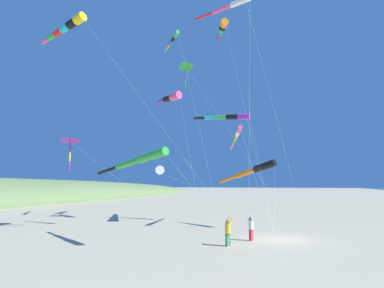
{
  "coord_description": "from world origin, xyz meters",
  "views": [
    {
      "loc": [
        -1.85,
        22.96,
        3.73
      ],
      "look_at": [
        7.57,
        -3.15,
        7.19
      ],
      "focal_mm": 30.01,
      "sensor_mm": 36.0,
      "label": 1
    }
  ],
  "objects_px": {
    "kite_windsock_long_streamer_left": "(236,136)",
    "kite_windsock_orange_high_right": "(254,170)",
    "kite_windsock_blue_topmost": "(139,160)",
    "kite_delta_teal_far_right": "(186,67)",
    "kite_windsock_green_low_center": "(173,40)",
    "kite_windsock_black_fish_shape": "(68,26)",
    "kite_windsock_rainbow_low_near": "(172,97)",
    "kite_windsock_striped_overhead": "(229,117)",
    "kite_windsock_magenta_far_left": "(230,6)",
    "kite_delta_yellow_midlevel": "(71,141)",
    "person_adult_flyer": "(228,230)",
    "kite_windsock_checkered_midright": "(223,28)",
    "kite_windsock_red_high_left": "(159,170)",
    "person_child_green_jacket": "(251,226)"
  },
  "relations": [
    {
      "from": "kite_windsock_striped_overhead",
      "to": "kite_delta_yellow_midlevel",
      "type": "bearing_deg",
      "value": 33.85
    },
    {
      "from": "kite_windsock_blue_topmost",
      "to": "kite_delta_yellow_midlevel",
      "type": "height_order",
      "value": "kite_delta_yellow_midlevel"
    },
    {
      "from": "person_adult_flyer",
      "to": "kite_windsock_striped_overhead",
      "type": "relative_size",
      "value": 0.16
    },
    {
      "from": "kite_windsock_magenta_far_left",
      "to": "kite_windsock_checkered_midright",
      "type": "distance_m",
      "value": 10.05
    },
    {
      "from": "kite_windsock_striped_overhead",
      "to": "kite_windsock_rainbow_low_near",
      "type": "bearing_deg",
      "value": 5.77
    },
    {
      "from": "kite_windsock_magenta_far_left",
      "to": "kite_windsock_striped_overhead",
      "type": "relative_size",
      "value": 1.74
    },
    {
      "from": "kite_windsock_long_streamer_left",
      "to": "kite_windsock_black_fish_shape",
      "type": "relative_size",
      "value": 0.55
    },
    {
      "from": "kite_windsock_orange_high_right",
      "to": "kite_windsock_checkered_midright",
      "type": "bearing_deg",
      "value": -53.33
    },
    {
      "from": "kite_delta_yellow_midlevel",
      "to": "kite_windsock_black_fish_shape",
      "type": "bearing_deg",
      "value": 115.14
    },
    {
      "from": "kite_windsock_orange_high_right",
      "to": "kite_windsock_rainbow_low_near",
      "type": "height_order",
      "value": "kite_windsock_rainbow_low_near"
    },
    {
      "from": "kite_windsock_orange_high_right",
      "to": "kite_delta_yellow_midlevel",
      "type": "xyz_separation_m",
      "value": [
        15.21,
        5.32,
        2.57
      ]
    },
    {
      "from": "kite_windsock_orange_high_right",
      "to": "kite_delta_yellow_midlevel",
      "type": "height_order",
      "value": "kite_delta_yellow_midlevel"
    },
    {
      "from": "kite_windsock_green_low_center",
      "to": "kite_delta_teal_far_right",
      "type": "distance_m",
      "value": 4.52
    },
    {
      "from": "person_adult_flyer",
      "to": "kite_windsock_rainbow_low_near",
      "type": "bearing_deg",
      "value": -51.99
    },
    {
      "from": "kite_windsock_striped_overhead",
      "to": "kite_windsock_checkered_midright",
      "type": "xyz_separation_m",
      "value": [
        1.15,
        -2.4,
        10.85
      ]
    },
    {
      "from": "kite_windsock_red_high_left",
      "to": "kite_windsock_checkered_midright",
      "type": "bearing_deg",
      "value": -153.34
    },
    {
      "from": "kite_windsock_magenta_far_left",
      "to": "kite_delta_teal_far_right",
      "type": "height_order",
      "value": "kite_windsock_magenta_far_left"
    },
    {
      "from": "kite_windsock_long_streamer_left",
      "to": "kite_windsock_orange_high_right",
      "type": "relative_size",
      "value": 0.9
    },
    {
      "from": "person_child_green_jacket",
      "to": "kite_delta_teal_far_right",
      "type": "distance_m",
      "value": 18.82
    },
    {
      "from": "person_adult_flyer",
      "to": "person_child_green_jacket",
      "type": "relative_size",
      "value": 1.02
    },
    {
      "from": "kite_windsock_magenta_far_left",
      "to": "kite_delta_yellow_midlevel",
      "type": "bearing_deg",
      "value": 6.33
    },
    {
      "from": "person_adult_flyer",
      "to": "kite_delta_teal_far_right",
      "type": "xyz_separation_m",
      "value": [
        6.8,
        -10.73,
        14.91
      ]
    },
    {
      "from": "kite_windsock_striped_overhead",
      "to": "kite_windsock_checkered_midright",
      "type": "relative_size",
      "value": 0.49
    },
    {
      "from": "kite_windsock_blue_topmost",
      "to": "kite_windsock_black_fish_shape",
      "type": "distance_m",
      "value": 14.71
    },
    {
      "from": "kite_windsock_orange_high_right",
      "to": "kite_windsock_blue_topmost",
      "type": "height_order",
      "value": "kite_windsock_blue_topmost"
    },
    {
      "from": "kite_windsock_striped_overhead",
      "to": "kite_windsock_red_high_left",
      "type": "bearing_deg",
      "value": 5.61
    },
    {
      "from": "kite_windsock_green_low_center",
      "to": "kite_windsock_checkered_midright",
      "type": "distance_m",
      "value": 5.82
    },
    {
      "from": "kite_delta_teal_far_right",
      "to": "kite_windsock_blue_topmost",
      "type": "bearing_deg",
      "value": 96.85
    },
    {
      "from": "kite_windsock_green_low_center",
      "to": "kite_windsock_black_fish_shape",
      "type": "bearing_deg",
      "value": 65.45
    },
    {
      "from": "kite_windsock_rainbow_low_near",
      "to": "kite_windsock_striped_overhead",
      "type": "relative_size",
      "value": 1.3
    },
    {
      "from": "kite_windsock_blue_topmost",
      "to": "kite_delta_teal_far_right",
      "type": "bearing_deg",
      "value": -83.15
    },
    {
      "from": "kite_windsock_orange_high_right",
      "to": "kite_windsock_striped_overhead",
      "type": "height_order",
      "value": "kite_windsock_striped_overhead"
    },
    {
      "from": "kite_windsock_rainbow_low_near",
      "to": "kite_windsock_checkered_midright",
      "type": "xyz_separation_m",
      "value": [
        -4.88,
        -3.01,
        8.41
      ]
    },
    {
      "from": "kite_windsock_long_streamer_left",
      "to": "kite_windsock_striped_overhead",
      "type": "bearing_deg",
      "value": -64.64
    },
    {
      "from": "person_adult_flyer",
      "to": "kite_delta_teal_far_right",
      "type": "height_order",
      "value": "kite_delta_teal_far_right"
    },
    {
      "from": "kite_windsock_orange_high_right",
      "to": "kite_windsock_magenta_far_left",
      "type": "distance_m",
      "value": 13.87
    },
    {
      "from": "kite_windsock_orange_high_right",
      "to": "kite_delta_teal_far_right",
      "type": "xyz_separation_m",
      "value": [
        7.12,
        -2.14,
        10.93
      ]
    },
    {
      "from": "kite_windsock_blue_topmost",
      "to": "kite_windsock_checkered_midright",
      "type": "height_order",
      "value": "kite_windsock_checkered_midright"
    },
    {
      "from": "kite_windsock_green_low_center",
      "to": "kite_windsock_blue_topmost",
      "type": "relative_size",
      "value": 1.77
    },
    {
      "from": "kite_windsock_green_low_center",
      "to": "kite_delta_yellow_midlevel",
      "type": "distance_m",
      "value": 16.1
    },
    {
      "from": "kite_windsock_black_fish_shape",
      "to": "kite_windsock_orange_high_right",
      "type": "bearing_deg",
      "value": -151.88
    },
    {
      "from": "kite_windsock_red_high_left",
      "to": "kite_windsock_magenta_far_left",
      "type": "bearing_deg",
      "value": 146.84
    },
    {
      "from": "kite_windsock_green_low_center",
      "to": "kite_windsock_blue_topmost",
      "type": "distance_m",
      "value": 20.12
    },
    {
      "from": "kite_windsock_red_high_left",
      "to": "kite_delta_teal_far_right",
      "type": "distance_m",
      "value": 11.11
    },
    {
      "from": "kite_delta_yellow_midlevel",
      "to": "kite_windsock_green_low_center",
      "type": "bearing_deg",
      "value": -124.93
    },
    {
      "from": "kite_windsock_striped_overhead",
      "to": "kite_windsock_black_fish_shape",
      "type": "height_order",
      "value": "kite_windsock_black_fish_shape"
    },
    {
      "from": "kite_windsock_long_streamer_left",
      "to": "kite_windsock_checkered_midright",
      "type": "height_order",
      "value": "kite_windsock_checkered_midright"
    },
    {
      "from": "person_adult_flyer",
      "to": "kite_delta_yellow_midlevel",
      "type": "bearing_deg",
      "value": -12.4
    },
    {
      "from": "kite_windsock_rainbow_low_near",
      "to": "kite_windsock_magenta_far_left",
      "type": "bearing_deg",
      "value": 142.05
    },
    {
      "from": "kite_windsock_green_low_center",
      "to": "kite_delta_teal_far_right",
      "type": "bearing_deg",
      "value": 151.33
    }
  ]
}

